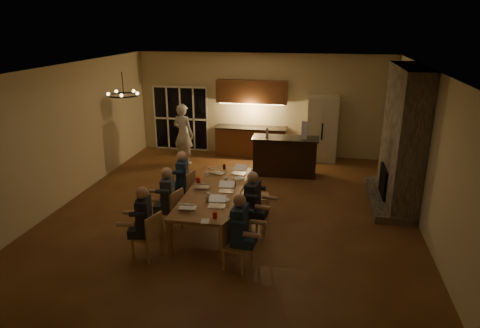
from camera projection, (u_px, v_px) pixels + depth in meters
name	position (u px, v px, depth m)	size (l,w,h in m)	color
floor	(234.00, 210.00, 9.80)	(9.00, 9.00, 0.00)	brown
back_wall	(262.00, 105.00, 13.50)	(8.00, 0.04, 3.20)	#C6B78C
left_wall	(66.00, 134.00, 10.00)	(0.04, 9.00, 3.20)	#C6B78C
right_wall	(430.00, 153.00, 8.58)	(0.04, 9.00, 3.20)	#C6B78C
ceiling	(233.00, 67.00, 8.77)	(8.00, 9.00, 0.04)	white
french_doors	(181.00, 119.00, 14.11)	(1.86, 0.08, 2.10)	black
fireplace	(403.00, 137.00, 9.75)	(0.58, 2.50, 3.20)	#726659
kitchenette	(251.00, 119.00, 13.38)	(2.24, 0.68, 2.40)	brown
refrigerator	(322.00, 129.00, 13.01)	(0.90, 0.68, 2.00)	beige
dining_table	(215.00, 206.00, 9.09)	(1.10, 3.08, 0.75)	#A57642
bar_island	(285.00, 156.00, 11.90)	(1.82, 0.68, 1.08)	black
chair_left_near	(146.00, 236.00, 7.72)	(0.44, 0.44, 0.89)	tan
chair_left_mid	(169.00, 209.00, 8.78)	(0.44, 0.44, 0.89)	tan
chair_left_far	(183.00, 189.00, 9.82)	(0.44, 0.44, 0.89)	tan
chair_right_near	(238.00, 245.00, 7.37)	(0.44, 0.44, 0.89)	tan
chair_right_mid	(253.00, 215.00, 8.52)	(0.44, 0.44, 0.89)	tan
chair_right_far	(259.00, 196.00, 9.45)	(0.44, 0.44, 0.89)	tan
person_left_near	(144.00, 223.00, 7.66)	(0.60, 0.60, 1.38)	#21232B
person_right_near	(240.00, 231.00, 7.35)	(0.60, 0.60, 1.38)	navy
person_left_mid	(168.00, 200.00, 8.64)	(0.60, 0.60, 1.38)	#3A4145
person_right_mid	(253.00, 205.00, 8.40)	(0.60, 0.60, 1.38)	#21232B
person_left_far	(183.00, 180.00, 9.69)	(0.60, 0.60, 1.38)	navy
standing_person	(183.00, 134.00, 12.73)	(0.67, 0.44, 1.83)	silver
chandelier	(124.00, 95.00, 8.34)	(0.61, 0.61, 0.03)	black
laptop_a	(187.00, 203.00, 8.07)	(0.32, 0.28, 0.23)	silver
laptop_b	(217.00, 201.00, 8.14)	(0.32, 0.28, 0.23)	silver
laptop_c	(202.00, 183.00, 9.08)	(0.32, 0.28, 0.23)	silver
laptop_d	(226.00, 186.00, 8.86)	(0.32, 0.28, 0.23)	silver
laptop_e	(218.00, 169.00, 9.93)	(0.32, 0.28, 0.23)	silver
laptop_f	(239.00, 169.00, 9.89)	(0.32, 0.28, 0.23)	silver
mug_front	(208.00, 195.00, 8.59)	(0.08, 0.08, 0.10)	white
mug_mid	(226.00, 179.00, 9.43)	(0.08, 0.08, 0.10)	white
mug_back	(207.00, 174.00, 9.79)	(0.08, 0.08, 0.10)	white
redcup_near	(215.00, 215.00, 7.68)	(0.08, 0.08, 0.12)	#AD130B
redcup_mid	(198.00, 180.00, 9.35)	(0.09, 0.09, 0.12)	#AD130B
can_silver	(207.00, 199.00, 8.37)	(0.07, 0.07, 0.12)	#B2B2B7
can_cola	(224.00, 167.00, 10.22)	(0.07, 0.07, 0.12)	#3F0F0C
can_right	(235.00, 184.00, 9.17)	(0.07, 0.07, 0.12)	#B2B2B7
plate_near	(223.00, 200.00, 8.45)	(0.24, 0.24, 0.02)	white
plate_left	(186.00, 206.00, 8.19)	(0.22, 0.22, 0.02)	white
plate_far	(239.00, 178.00, 9.62)	(0.26, 0.26, 0.02)	white
notepad	(205.00, 221.00, 7.57)	(0.14, 0.20, 0.01)	white
bar_bottle	(267.00, 132.00, 11.79)	(0.07, 0.07, 0.24)	#99999E
bar_blender	(304.00, 130.00, 11.52)	(0.15, 0.15, 0.48)	silver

